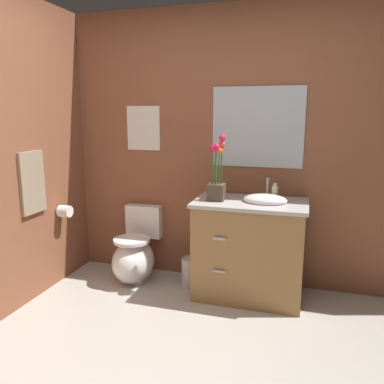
{
  "coord_description": "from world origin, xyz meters",
  "views": [
    {
      "loc": [
        0.72,
        -1.79,
        1.57
      ],
      "look_at": [
        -0.21,
        1.29,
        0.91
      ],
      "focal_mm": 35.92,
      "sensor_mm": 36.0,
      "label": 1
    }
  ],
  "objects": [
    {
      "name": "flower_vase",
      "position": [
        0.01,
        1.3,
        1.05
      ],
      "size": [
        0.14,
        0.14,
        0.55
      ],
      "color": "#4C3D2D",
      "rests_on": "vanity_cabinet"
    },
    {
      "name": "toilet_paper_roll",
      "position": [
        -1.4,
        1.17,
        0.68
      ],
      "size": [
        0.11,
        0.11,
        0.11
      ],
      "primitive_type": "cylinder",
      "rotation": [
        0.0,
        1.57,
        0.0
      ],
      "color": "white"
    },
    {
      "name": "vanity_cabinet",
      "position": [
        0.29,
        1.34,
        0.44
      ],
      "size": [
        0.94,
        0.56,
        1.03
      ],
      "color": "#9E7242",
      "rests_on": "ground_plane"
    },
    {
      "name": "soap_bottle",
      "position": [
        0.48,
        1.42,
        0.92
      ],
      "size": [
        0.05,
        0.05,
        0.15
      ],
      "color": "beige",
      "rests_on": "vanity_cabinet"
    },
    {
      "name": "wall_poster",
      "position": [
        -0.79,
        1.64,
        1.43
      ],
      "size": [
        0.33,
        0.01,
        0.42
      ],
      "primitive_type": "cube",
      "color": "silver"
    },
    {
      "name": "wall_back",
      "position": [
        0.2,
        1.67,
        1.25
      ],
      "size": [
        4.58,
        0.05,
        2.5
      ],
      "primitive_type": "cube",
      "color": "brown",
      "rests_on": "ground_plane"
    },
    {
      "name": "hanging_towel",
      "position": [
        -1.46,
        0.83,
        1.01
      ],
      "size": [
        0.03,
        0.28,
        0.52
      ],
      "primitive_type": "cube",
      "color": "gray"
    },
    {
      "name": "wall_mirror",
      "position": [
        0.29,
        1.64,
        1.45
      ],
      "size": [
        0.8,
        0.01,
        0.7
      ],
      "primitive_type": "cube",
      "color": "#B2BCC6"
    },
    {
      "name": "toilet",
      "position": [
        -0.79,
        1.37,
        0.24
      ],
      "size": [
        0.38,
        0.59,
        0.69
      ],
      "color": "white",
      "rests_on": "ground_plane"
    },
    {
      "name": "trash_bin",
      "position": [
        -0.24,
        1.38,
        0.14
      ],
      "size": [
        0.18,
        0.18,
        0.27
      ],
      "color": "#B7B7BC",
      "rests_on": "ground_plane"
    }
  ]
}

